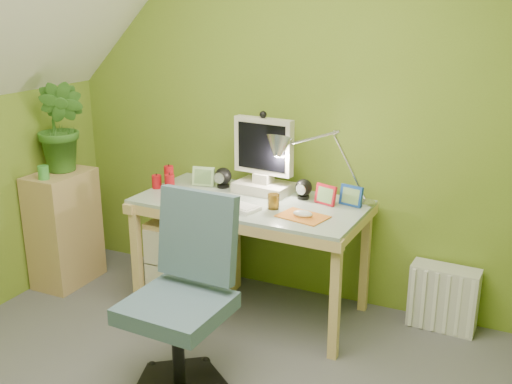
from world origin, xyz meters
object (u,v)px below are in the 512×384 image
at_px(potted_plant, 62,127).
at_px(desk, 251,256).
at_px(monitor, 264,154).
at_px(desk_lamp, 336,149).
at_px(radiator, 443,298).
at_px(side_ledge, 65,228).
at_px(task_chair, 176,306).

bearing_deg(potted_plant, desk, 5.31).
xyz_separation_m(monitor, desk_lamp, (0.45, 0.00, 0.07)).
relative_size(monitor, radiator, 1.27).
relative_size(monitor, side_ledge, 0.63).
bearing_deg(desk_lamp, side_ledge, -157.13).
relative_size(desk, desk_lamp, 2.13).
bearing_deg(monitor, task_chair, -82.58).
height_order(monitor, desk_lamp, desk_lamp).
xyz_separation_m(desk_lamp, radiator, (0.66, 0.10, -0.84)).
relative_size(potted_plant, task_chair, 0.64).
xyz_separation_m(desk_lamp, potted_plant, (-1.74, -0.30, 0.04)).
height_order(desk_lamp, side_ledge, desk_lamp).
bearing_deg(desk_lamp, potted_plant, -158.62).
distance_m(side_ledge, radiator, 2.46).
bearing_deg(desk, task_chair, -85.76).
relative_size(desk, task_chair, 1.43).
bearing_deg(desk_lamp, task_chair, -99.52).
distance_m(potted_plant, radiator, 2.58).
relative_size(desk, side_ledge, 1.74).
height_order(side_ledge, task_chair, task_chair).
bearing_deg(side_ledge, monitor, 14.99).
height_order(desk, radiator, desk).
xyz_separation_m(desk, monitor, (0.00, 0.18, 0.60)).
height_order(monitor, potted_plant, potted_plant).
xyz_separation_m(monitor, radiator, (1.11, 0.10, -0.77)).
distance_m(monitor, radiator, 1.35).
relative_size(monitor, task_chair, 0.52).
height_order(desk, monitor, monitor).
relative_size(desk_lamp, radiator, 1.65).
bearing_deg(potted_plant, desk_lamp, 9.78).
bearing_deg(desk_lamp, radiator, 20.27).
distance_m(monitor, side_ledge, 1.47).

